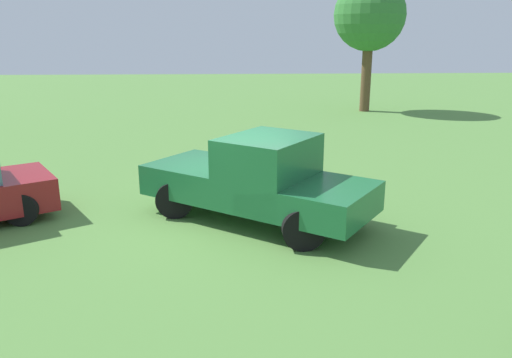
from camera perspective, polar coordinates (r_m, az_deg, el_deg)
ground_plane at (r=10.75m, az=-2.43°, el=-4.51°), size 80.00×80.00×0.00m
pickup_truck at (r=10.32m, az=0.57°, el=0.10°), size 4.98×4.35×1.81m
tree_back_left at (r=26.20m, az=12.63°, el=17.42°), size 3.44×3.44×6.35m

